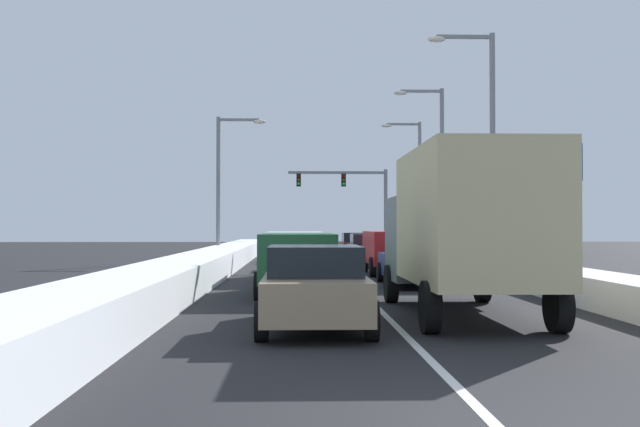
# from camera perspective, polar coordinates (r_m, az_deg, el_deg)

# --- Properties ---
(ground_plane) EXTENTS (130.81, 130.81, 0.00)m
(ground_plane) POSITION_cam_1_polar(r_m,az_deg,el_deg) (26.91, 2.19, -4.95)
(ground_plane) COLOR black
(lane_stripe_between_right_lane_and_center_lane) EXTENTS (0.14, 55.34, 0.01)m
(lane_stripe_between_right_lane_and_center_lane) POSITION_cam_1_polar(r_m,az_deg,el_deg) (31.92, 1.56, -4.33)
(lane_stripe_between_right_lane_and_center_lane) COLOR silver
(lane_stripe_between_right_lane_and_center_lane) RESTS_ON ground
(snow_bank_right_shoulder) EXTENTS (1.52, 55.34, 0.73)m
(snow_bank_right_shoulder) POSITION_cam_1_polar(r_m,az_deg,el_deg) (32.64, 10.91, -3.60)
(snow_bank_right_shoulder) COLOR white
(snow_bank_right_shoulder) RESTS_ON ground
(snow_bank_left_shoulder) EXTENTS (1.93, 55.34, 0.86)m
(snow_bank_left_shoulder) POSITION_cam_1_polar(r_m,az_deg,el_deg) (32.03, -7.97, -3.54)
(snow_bank_left_shoulder) COLOR white
(snow_bank_left_shoulder) RESTS_ON ground
(box_truck_right_lane_nearest) EXTENTS (2.53, 7.20, 3.36)m
(box_truck_right_lane_nearest) POSITION_cam_1_polar(r_m,az_deg,el_deg) (15.84, 10.77, -0.82)
(box_truck_right_lane_nearest) COLOR slate
(box_truck_right_lane_nearest) RESTS_ON ground
(sedan_navy_right_lane_second) EXTENTS (2.00, 4.50, 1.51)m
(sedan_navy_right_lane_second) POSITION_cam_1_polar(r_m,az_deg,el_deg) (23.95, 7.13, -3.60)
(sedan_navy_right_lane_second) COLOR navy
(sedan_navy_right_lane_second) RESTS_ON ground
(suv_red_right_lane_third) EXTENTS (2.16, 4.90, 1.67)m
(suv_red_right_lane_third) POSITION_cam_1_polar(r_m,az_deg,el_deg) (29.63, 5.52, -2.62)
(suv_red_right_lane_third) COLOR maroon
(suv_red_right_lane_third) RESTS_ON ground
(sedan_charcoal_right_lane_fourth) EXTENTS (2.00, 4.50, 1.51)m
(sedan_charcoal_right_lane_fourth) POSITION_cam_1_polar(r_m,az_deg,el_deg) (36.61, 3.66, -2.71)
(sedan_charcoal_right_lane_fourth) COLOR #38383D
(sedan_charcoal_right_lane_fourth) RESTS_ON ground
(sedan_maroon_right_lane_fifth) EXTENTS (2.00, 4.50, 1.51)m
(sedan_maroon_right_lane_fifth) POSITION_cam_1_polar(r_m,az_deg,el_deg) (43.26, 2.80, -2.45)
(sedan_maroon_right_lane_fifth) COLOR maroon
(sedan_maroon_right_lane_fifth) RESTS_ON ground
(sedan_tan_center_lane_nearest) EXTENTS (2.00, 4.50, 1.51)m
(sedan_tan_center_lane_nearest) POSITION_cam_1_polar(r_m,az_deg,el_deg) (13.78, -0.42, -5.54)
(sedan_tan_center_lane_nearest) COLOR #937F60
(sedan_tan_center_lane_nearest) RESTS_ON ground
(suv_green_center_lane_second) EXTENTS (2.16, 4.90, 1.67)m
(suv_green_center_lane_second) POSITION_cam_1_polar(r_m,az_deg,el_deg) (20.51, -1.70, -3.35)
(suv_green_center_lane_second) COLOR #1E5633
(suv_green_center_lane_second) RESTS_ON ground
(suv_white_center_lane_third) EXTENTS (2.16, 4.90, 1.67)m
(suv_white_center_lane_third) POSITION_cam_1_polar(r_m,az_deg,el_deg) (26.58, -1.91, -2.81)
(suv_white_center_lane_third) COLOR silver
(suv_white_center_lane_third) RESTS_ON ground
(sedan_silver_center_lane_fourth) EXTENTS (2.00, 4.50, 1.51)m
(sedan_silver_center_lane_fourth) POSITION_cam_1_polar(r_m,az_deg,el_deg) (32.76, -1.13, -2.91)
(sedan_silver_center_lane_fourth) COLOR #B7BABF
(sedan_silver_center_lane_fourth) RESTS_ON ground
(sedan_black_center_lane_fifth) EXTENTS (2.00, 4.50, 1.51)m
(sedan_black_center_lane_fifth) POSITION_cam_1_polar(r_m,az_deg,el_deg) (39.65, -1.48, -2.58)
(sedan_black_center_lane_fifth) COLOR black
(sedan_black_center_lane_fifth) RESTS_ON ground
(traffic_light_gantry) EXTENTS (7.54, 0.47, 6.20)m
(traffic_light_gantry) POSITION_cam_1_polar(r_m,az_deg,el_deg) (57.19, 2.66, 1.65)
(traffic_light_gantry) COLOR slate
(traffic_light_gantry) RESTS_ON ground
(street_lamp_right_near) EXTENTS (2.66, 0.36, 9.46)m
(street_lamp_right_near) POSITION_cam_1_polar(r_m,az_deg,el_deg) (30.43, 12.31, 6.02)
(street_lamp_right_near) COLOR gray
(street_lamp_right_near) RESTS_ON ground
(street_lamp_right_mid) EXTENTS (2.66, 0.36, 9.13)m
(street_lamp_right_mid) POSITION_cam_1_polar(r_m,az_deg,el_deg) (40.19, 8.74, 4.06)
(street_lamp_right_mid) COLOR gray
(street_lamp_right_mid) RESTS_ON ground
(street_lamp_right_far) EXTENTS (2.66, 0.36, 8.76)m
(street_lamp_right_far) POSITION_cam_1_polar(r_m,az_deg,el_deg) (50.14, 7.16, 2.83)
(street_lamp_right_far) COLOR gray
(street_lamp_right_far) RESTS_ON ground
(street_lamp_left_mid) EXTENTS (2.66, 0.36, 7.76)m
(street_lamp_left_mid) POSITION_cam_1_polar(r_m,az_deg,el_deg) (40.92, -7.15, 2.96)
(street_lamp_left_mid) COLOR gray
(street_lamp_left_mid) RESTS_ON ground
(roadside_sign_right) EXTENTS (3.20, 0.16, 5.50)m
(roadside_sign_right) POSITION_cam_1_polar(r_m,az_deg,el_deg) (33.39, 16.62, 2.76)
(roadside_sign_right) COLOR #59595B
(roadside_sign_right) RESTS_ON ground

